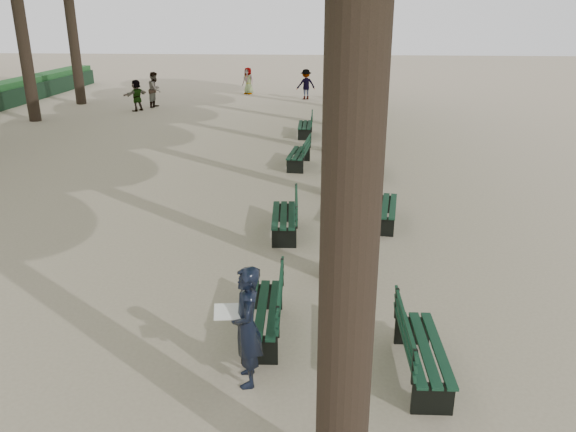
{
  "coord_description": "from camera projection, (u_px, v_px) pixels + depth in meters",
  "views": [
    {
      "loc": [
        1.29,
        -6.51,
        4.69
      ],
      "look_at": [
        0.6,
        3.0,
        1.2
      ],
      "focal_mm": 35.0,
      "sensor_mm": 36.0,
      "label": 1
    }
  ],
  "objects": [
    {
      "name": "bench_right_3",
      "position": [
        362.0,
        130.0,
        22.11
      ],
      "size": [
        0.61,
        1.81,
        0.92
      ],
      "color": "black",
      "rests_on": "ground"
    },
    {
      "name": "bench_left_1",
      "position": [
        284.0,
        223.0,
        12.46
      ],
      "size": [
        0.69,
        1.83,
        0.92
      ],
      "color": "black",
      "rests_on": "ground"
    },
    {
      "name": "ground",
      "position": [
        229.0,
        370.0,
        7.8
      ],
      "size": [
        120.0,
        120.0,
        0.0
      ],
      "primitive_type": "plane",
      "color": "tan",
      "rests_on": "ground"
    },
    {
      "name": "pedestrian_e",
      "position": [
        137.0,
        95.0,
        27.77
      ],
      "size": [
        0.96,
        1.39,
        1.53
      ],
      "primitive_type": "imported",
      "rotation": [
        0.0,
        0.0,
        4.2
      ],
      "color": "#262628",
      "rests_on": "ground"
    },
    {
      "name": "pedestrian_c",
      "position": [
        349.0,
        86.0,
        31.12
      ],
      "size": [
        0.95,
        0.73,
        1.56
      ],
      "primitive_type": "imported",
      "rotation": [
        0.0,
        0.0,
        0.52
      ],
      "color": "#262628",
      "rests_on": "ground"
    },
    {
      "name": "pedestrian_a",
      "position": [
        155.0,
        90.0,
        28.86
      ],
      "size": [
        0.46,
        0.9,
        1.78
      ],
      "primitive_type": "imported",
      "rotation": [
        0.0,
        0.0,
        1.45
      ],
      "color": "#262628",
      "rests_on": "ground"
    },
    {
      "name": "man_with_map",
      "position": [
        247.0,
        327.0,
        7.28
      ],
      "size": [
        0.66,
        0.72,
        1.68
      ],
      "color": "black",
      "rests_on": "ground"
    },
    {
      "name": "bench_right_2",
      "position": [
        372.0,
        166.0,
        16.97
      ],
      "size": [
        0.69,
        1.84,
        0.92
      ],
      "color": "black",
      "rests_on": "ground"
    },
    {
      "name": "bench_left_0",
      "position": [
        263.0,
        319.0,
        8.57
      ],
      "size": [
        0.65,
        1.82,
        0.92
      ],
      "color": "black",
      "rests_on": "ground"
    },
    {
      "name": "pedestrian_d",
      "position": [
        248.0,
        81.0,
        33.48
      ],
      "size": [
        0.82,
        0.63,
        1.55
      ],
      "primitive_type": "imported",
      "rotation": [
        0.0,
        0.0,
        5.79
      ],
      "color": "#262628",
      "rests_on": "ground"
    },
    {
      "name": "bench_right_1",
      "position": [
        384.0,
        213.0,
        13.07
      ],
      "size": [
        0.8,
        1.86,
        0.92
      ],
      "color": "black",
      "rests_on": "ground"
    },
    {
      "name": "bench_left_3",
      "position": [
        305.0,
        129.0,
        22.3
      ],
      "size": [
        0.6,
        1.81,
        0.92
      ],
      "color": "black",
      "rests_on": "ground"
    },
    {
      "name": "bench_right_0",
      "position": [
        422.0,
        359.0,
        7.58
      ],
      "size": [
        0.62,
        1.81,
        0.92
      ],
      "color": "black",
      "rests_on": "ground"
    },
    {
      "name": "bench_left_2",
      "position": [
        299.0,
        158.0,
        17.88
      ],
      "size": [
        0.73,
        1.84,
        0.92
      ],
      "color": "black",
      "rests_on": "ground"
    },
    {
      "name": "pedestrian_b",
      "position": [
        306.0,
        84.0,
        31.47
      ],
      "size": [
        1.12,
        0.67,
        1.65
      ],
      "primitive_type": "imported",
      "rotation": [
        0.0,
        0.0,
        3.48
      ],
      "color": "#262628",
      "rests_on": "ground"
    }
  ]
}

